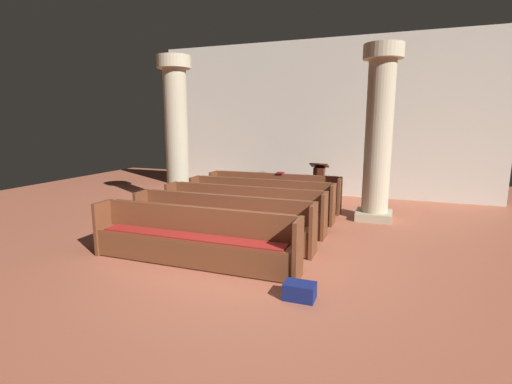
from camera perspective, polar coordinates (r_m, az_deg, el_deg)
The scene contains 12 objects.
ground_plane at distance 5.96m, azimuth -2.62°, elevation -10.61°, with size 19.20×19.20×0.00m, color #AD5B42.
back_wall at distance 11.40m, azimuth 9.45°, elevation 10.94°, with size 10.00×0.16×4.50m, color beige.
pew_row_0 at distance 9.42m, azimuth 2.64°, elevation 0.27°, with size 3.37×0.46×0.87m.
pew_row_1 at distance 8.48m, azimuth 0.56°, elevation -0.89°, with size 3.37×0.46×0.87m.
pew_row_2 at distance 7.55m, azimuth -2.04°, elevation -2.33°, with size 3.37×0.47×0.87m.
pew_row_3 at distance 6.65m, azimuth -5.37°, elevation -4.16°, with size 3.37×0.46×0.87m.
pew_row_4 at distance 5.79m, azimuth -9.74°, elevation -6.52°, with size 3.37×0.46×0.87m.
pillar_aisle_side at distance 8.60m, azimuth 18.23°, elevation 8.72°, with size 0.83×0.83×3.76m.
pillar_far_side at distance 9.80m, azimuth -12.04°, elevation 9.18°, with size 0.83×0.83×3.76m.
lectern at distance 10.31m, azimuth 9.57°, elevation 0.95°, with size 0.48×0.45×1.08m.
hymn_book at distance 9.50m, azimuth 3.73°, elevation 2.93°, with size 0.17×0.20×0.04m, color maroon.
kneeler_box_navy at distance 4.80m, azimuth 6.67°, elevation -14.78°, with size 0.38×0.26×0.21m, color navy.
Camera 1 is at (2.18, -5.11, 2.16)m, focal length 26.22 mm.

